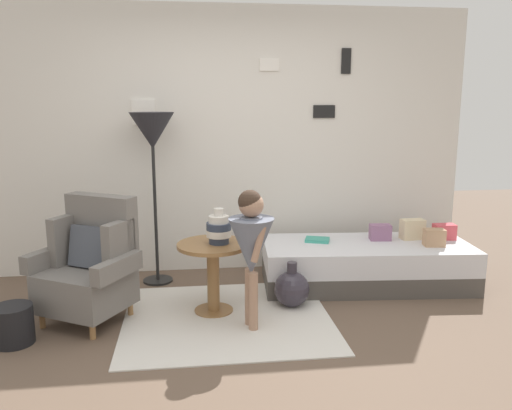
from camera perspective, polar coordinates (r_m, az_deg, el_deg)
ground_plane at (r=3.67m, az=-0.46°, el=-16.22°), size 12.00×12.00×0.00m
gallery_wall at (r=5.20m, az=-3.05°, el=7.02°), size 4.80×0.12×2.60m
rug at (r=4.22m, az=-3.17°, el=-12.28°), size 1.62×1.48×0.01m
armchair at (r=4.27m, az=-17.73°, el=-6.34°), size 0.90×0.83×0.97m
daybed at (r=4.98m, az=12.00°, el=-6.36°), size 1.96×0.95×0.40m
pillow_head at (r=5.26m, az=19.98°, el=-2.78°), size 0.20×0.13×0.15m
pillow_mid at (r=4.98m, az=18.99°, el=-3.40°), size 0.19×0.14×0.16m
pillow_back at (r=5.17m, az=16.81°, el=-2.56°), size 0.22×0.13×0.19m
pillow_extra at (r=5.06m, az=13.49°, el=-2.94°), size 0.21×0.14×0.15m
side_table at (r=4.21m, az=-4.75°, el=-6.40°), size 0.57×0.57×0.58m
vase_striped at (r=4.13m, az=-4.11°, el=-2.63°), size 0.20×0.20×0.28m
floor_lamp at (r=4.83m, az=-11.32°, el=7.36°), size 0.41×0.41×1.60m
person_child at (r=3.83m, az=-0.53°, el=-4.08°), size 0.34×0.34×1.07m
book_on_daybed at (r=4.91m, az=6.75°, el=-3.82°), size 0.26×0.22×0.03m
demijohn_near at (r=4.41m, az=3.94°, el=-9.15°), size 0.30×0.30×0.38m
magazine_basket at (r=4.15m, az=-25.12°, el=-11.83°), size 0.28×0.28×0.28m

